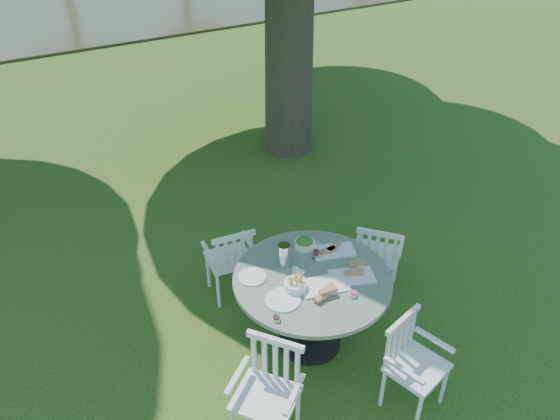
{
  "coord_description": "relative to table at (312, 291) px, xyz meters",
  "views": [
    {
      "loc": [
        -2.22,
        -3.57,
        3.76
      ],
      "look_at": [
        0.0,
        0.2,
        0.85
      ],
      "focal_mm": 35.0,
      "sensor_mm": 36.0,
      "label": 1
    }
  ],
  "objects": [
    {
      "name": "chair_nw",
      "position": [
        -0.32,
        0.9,
        -0.13
      ],
      "size": [
        0.46,
        0.44,
        0.82
      ],
      "rotation": [
        0.0,
        0.0,
        -3.26
      ],
      "color": "white",
      "rests_on": "ground"
    },
    {
      "name": "chair_se",
      "position": [
        0.32,
        -0.89,
        -0.13
      ],
      "size": [
        0.51,
        0.49,
        0.83
      ],
      "rotation": [
        0.0,
        0.0,
        0.26
      ],
      "color": "white",
      "rests_on": "ground"
    },
    {
      "name": "chair_ne",
      "position": [
        0.92,
        0.24,
        -0.14
      ],
      "size": [
        0.56,
        0.56,
        0.82
      ],
      "rotation": [
        0.0,
        0.0,
        -3.99
      ],
      "color": "white",
      "rests_on": "ground"
    },
    {
      "name": "chair_sw",
      "position": [
        -0.74,
        -0.58,
        -0.11
      ],
      "size": [
        0.59,
        0.6,
        0.87
      ],
      "rotation": [
        0.0,
        0.0,
        -0.91
      ],
      "color": "white",
      "rests_on": "ground"
    },
    {
      "name": "table",
      "position": [
        0.0,
        0.0,
        0.0
      ],
      "size": [
        1.34,
        1.34,
        0.78
      ],
      "color": "black",
      "rests_on": "ground"
    },
    {
      "name": "tableware",
      "position": [
        -0.03,
        0.08,
        0.2
      ],
      "size": [
        1.11,
        0.86,
        0.22
      ],
      "color": "white",
      "rests_on": "table"
    },
    {
      "name": "ground",
      "position": [
        0.22,
        0.71,
        -0.62
      ],
      "size": [
        140.0,
        140.0,
        0.0
      ],
      "primitive_type": "plane",
      "color": "#1C3B0C",
      "rests_on": "ground"
    }
  ]
}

